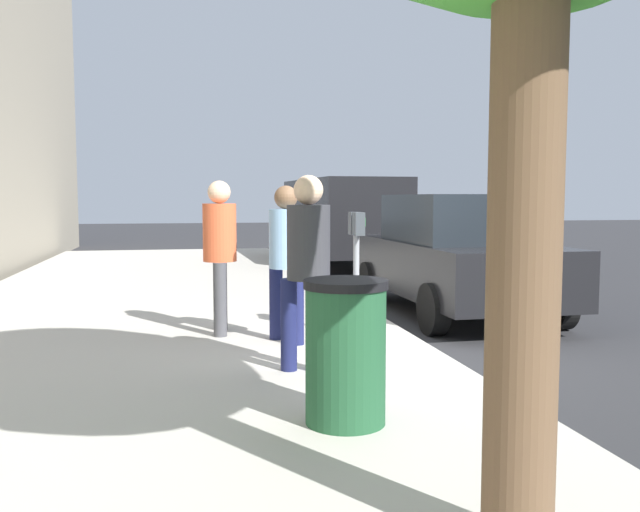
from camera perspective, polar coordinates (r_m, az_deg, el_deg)
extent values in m
plane|color=#2B2B2D|center=(7.70, 8.45, -8.04)|extent=(80.00, 80.00, 0.00)
cube|color=#B7B2A8|center=(7.26, -14.69, -8.36)|extent=(28.00, 6.00, 0.15)
cylinder|color=gray|center=(7.75, 3.07, -2.47)|extent=(0.07, 0.07, 1.15)
cube|color=#383D42|center=(7.60, 3.28, 2.72)|extent=(0.16, 0.11, 0.26)
cube|color=#383D42|center=(7.79, 2.91, 2.77)|extent=(0.16, 0.11, 0.26)
cube|color=#268C33|center=(7.61, 3.72, 2.87)|extent=(0.10, 0.01, 0.10)
cube|color=#268C33|center=(7.80, 3.33, 2.92)|extent=(0.10, 0.01, 0.10)
cylinder|color=#191E4C|center=(7.54, -3.73, -3.98)|extent=(0.15, 0.15, 0.81)
cylinder|color=#191E4C|center=(7.25, -1.95, -4.34)|extent=(0.15, 0.15, 0.81)
cylinder|color=#8CB7E0|center=(7.32, -2.88, 1.47)|extent=(0.37, 0.37, 0.64)
sphere|color=brown|center=(7.30, -2.90, 4.97)|extent=(0.25, 0.25, 0.25)
cylinder|color=#191E4C|center=(6.18, -2.65, -5.81)|extent=(0.15, 0.15, 0.84)
cylinder|color=#191E4C|center=(6.04, 0.75, -6.05)|extent=(0.15, 0.15, 0.84)
cylinder|color=#333338|center=(6.01, -0.98, 1.15)|extent=(0.39, 0.39, 0.67)
sphere|color=beige|center=(6.00, -0.99, 5.59)|extent=(0.26, 0.26, 0.26)
cylinder|color=#47474C|center=(8.13, -8.36, -3.26)|extent=(0.15, 0.15, 0.84)
cylinder|color=#47474C|center=(7.75, -8.43, -3.67)|extent=(0.15, 0.15, 0.84)
cylinder|color=#D85933|center=(7.87, -8.47, 1.97)|extent=(0.39, 0.39, 0.67)
sphere|color=beige|center=(7.86, -8.51, 5.36)|extent=(0.26, 0.26, 0.26)
cube|color=black|center=(10.21, 11.21, -0.86)|extent=(4.42, 1.88, 0.76)
cube|color=black|center=(9.98, 11.73, 3.15)|extent=(2.22, 1.71, 0.68)
cylinder|color=black|center=(11.30, 4.22, -2.17)|extent=(0.66, 0.23, 0.66)
cylinder|color=black|center=(11.90, 12.33, -1.91)|extent=(0.66, 0.23, 0.66)
cylinder|color=black|center=(8.61, 9.56, -4.44)|extent=(0.66, 0.23, 0.66)
cylinder|color=black|center=(9.39, 19.55, -3.88)|extent=(0.66, 0.23, 0.66)
cube|color=black|center=(17.05, 1.85, 3.44)|extent=(5.26, 2.17, 1.80)
cylinder|color=black|center=(18.53, -2.37, 0.77)|extent=(0.77, 0.25, 0.76)
cylinder|color=black|center=(18.98, 3.27, 0.86)|extent=(0.77, 0.25, 0.76)
cylinder|color=black|center=(15.24, 0.06, -0.13)|extent=(0.77, 0.25, 0.76)
cylinder|color=black|center=(15.78, 6.79, 0.01)|extent=(0.77, 0.25, 0.76)
cylinder|color=brown|center=(3.05, 16.89, 2.70)|extent=(0.32, 0.32, 2.93)
cylinder|color=#1E4C2D|center=(4.75, 2.18, -8.44)|extent=(0.56, 0.56, 0.95)
cylinder|color=black|center=(4.66, 2.20, -2.38)|extent=(0.59, 0.59, 0.06)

